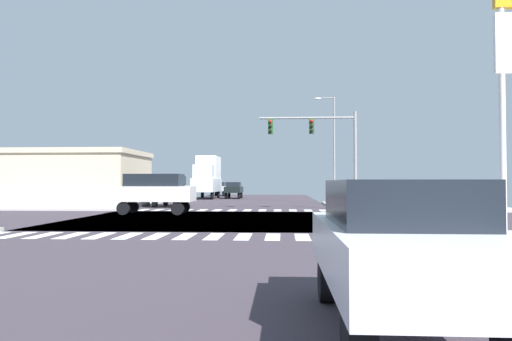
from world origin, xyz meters
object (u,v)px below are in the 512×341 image
Objects in this scene: sedan_crossing_2 at (234,189)px; suv_trailing_3 at (171,188)px; suv_nearside_1 at (154,190)px; sedan_farside_1 at (398,242)px; bank_building at (45,178)px; sedan_queued_3 at (220,188)px; box_truck_outer_2 at (207,176)px; traffic_signal_mast at (317,137)px; street_lamp at (332,141)px.

sedan_crossing_2 is 17.68m from suv_trailing_3.
sedan_farside_1 is at bearing 23.45° from suv_nearside_1.
sedan_queued_3 is (11.38, 24.45, -1.13)m from bank_building.
bank_building reaches higher than suv_trailing_3.
sedan_farside_1 is 0.93× the size of suv_trailing_3.
suv_nearside_1 is 0.64× the size of box_truck_outer_2.
traffic_signal_mast is 1.42× the size of suv_nearside_1.
sedan_crossing_2 is (1.92, 25.63, -0.28)m from suv_nearside_1.
sedan_farside_1 is at bearing 98.62° from sedan_crossing_2.
bank_building is 3.84× the size of suv_nearside_1.
bank_building reaches higher than sedan_queued_3.
sedan_crossing_2 and sedan_queued_3 have the same top height.
sedan_farside_1 is (-0.88, -24.38, -3.69)m from traffic_signal_mast.
sedan_farside_1 is at bearing 102.31° from box_truck_outer_2.
suv_trailing_3 is (-10.88, 4.40, -3.41)m from traffic_signal_mast.
suv_nearside_1 is at bearing 91.76° from sedan_queued_3.
suv_nearside_1 is at bearing 85.72° from sedan_crossing_2.
suv_trailing_3 is (-10.00, 28.77, 0.28)m from sedan_farside_1.
sedan_queued_3 is at bearing -178.24° from suv_nearside_1.
bank_building is at bearing -13.30° from suv_trailing_3.
sedan_crossing_2 is 1.00× the size of sedan_queued_3.
bank_building is 4.11× the size of sedan_crossing_2.
traffic_signal_mast is 24.15m from box_truck_outer_2.
suv_trailing_3 is at bearing 90.00° from sedan_queued_3.
sedan_queued_3 is (-12.77, 22.42, -4.29)m from street_lamp.
sedan_crossing_2 is at bearing 175.72° from suv_nearside_1.
suv_nearside_1 is 35.38m from sedan_queued_3.
suv_trailing_3 is at bearing 80.23° from sedan_crossing_2.
box_truck_outer_2 is at bearing 136.02° from street_lamp.
traffic_signal_mast is at bearing 157.99° from suv_trailing_3.
sedan_crossing_2 is (-9.77, 12.70, -4.29)m from street_lamp.
box_truck_outer_2 reaches higher than sedan_queued_3.
sedan_queued_3 is (-10.00, 55.92, 0.00)m from sedan_farside_1.
bank_building is at bearing 124.19° from sedan_farside_1.
bank_building is at bearing 65.05° from sedan_queued_3.
sedan_crossing_2 is at bearing -99.77° from suv_trailing_3.
sedan_farside_1 is (-2.77, -33.49, -4.29)m from street_lamp.
bank_building is at bearing 51.60° from box_truck_outer_2.
traffic_signal_mast is 9.33m from street_lamp.
sedan_crossing_2 is at bearing 109.85° from traffic_signal_mast.
sedan_queued_3 is at bearing 109.03° from traffic_signal_mast.
sedan_queued_3 is at bearing -90.00° from suv_trailing_3.
street_lamp is 33.88m from sedan_farside_1.
street_lamp is 26.16m from sedan_queued_3.
bank_building is 38.06m from sedan_farside_1.
suv_nearside_1 is (12.46, -10.90, -0.85)m from bank_building.
sedan_farside_1 is at bearing 100.14° from sedan_queued_3.
suv_trailing_3 is at bearing -172.49° from suv_nearside_1.
street_lamp reaches higher than suv_trailing_3.
suv_trailing_3 is at bearing 90.00° from box_truck_outer_2.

